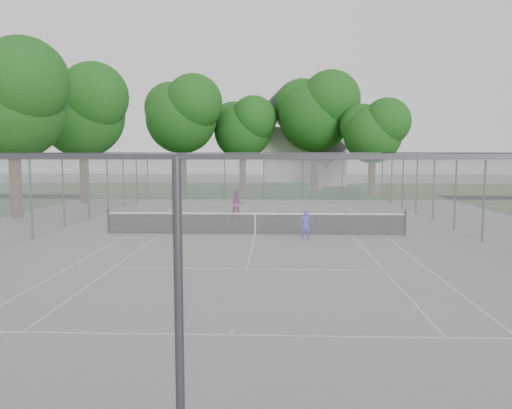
{
  "coord_description": "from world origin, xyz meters",
  "views": [
    {
      "loc": [
        0.83,
        -21.21,
        3.54
      ],
      "look_at": [
        0.0,
        1.0,
        1.2
      ],
      "focal_mm": 35.0,
      "sensor_mm": 36.0,
      "label": 1
    }
  ],
  "objects_px": {
    "tennis_net": "(255,223)",
    "girl_player": "(305,225)",
    "house": "(303,148)",
    "woman_player": "(237,204)"
  },
  "relations": [
    {
      "from": "tennis_net",
      "to": "girl_player",
      "type": "relative_size",
      "value": 10.46
    },
    {
      "from": "house",
      "to": "woman_player",
      "type": "xyz_separation_m",
      "value": [
        -4.82,
        -23.78,
        -3.14
      ]
    },
    {
      "from": "girl_player",
      "to": "woman_player",
      "type": "relative_size",
      "value": 0.78
    },
    {
      "from": "girl_player",
      "to": "house",
      "type": "bearing_deg",
      "value": -103.46
    },
    {
      "from": "tennis_net",
      "to": "girl_player",
      "type": "xyz_separation_m",
      "value": [
        2.07,
        -1.33,
        0.1
      ]
    },
    {
      "from": "house",
      "to": "girl_player",
      "type": "distance_m",
      "value": 30.22
    },
    {
      "from": "tennis_net",
      "to": "house",
      "type": "bearing_deg",
      "value": 82.7
    },
    {
      "from": "girl_player",
      "to": "woman_player",
      "type": "distance_m",
      "value": 7.0
    },
    {
      "from": "tennis_net",
      "to": "girl_player",
      "type": "bearing_deg",
      "value": -32.82
    },
    {
      "from": "girl_player",
      "to": "tennis_net",
      "type": "bearing_deg",
      "value": -43.23
    }
  ]
}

